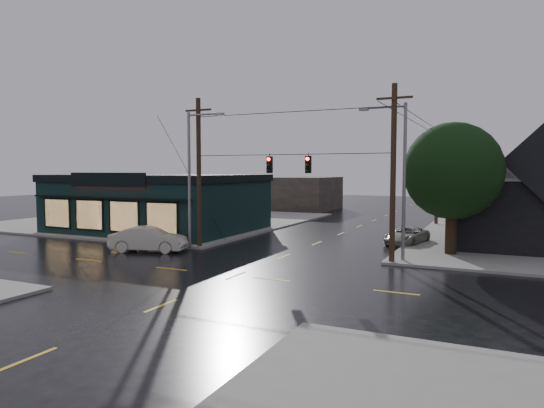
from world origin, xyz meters
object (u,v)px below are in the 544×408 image
at_px(utility_pole_ne, 392,264).
at_px(sedan_cream, 149,239).
at_px(corner_tree, 453,171).
at_px(utility_pole_nw, 200,248).
at_px(suv_silver, 407,236).

bearing_deg(utility_pole_ne, sedan_cream, -170.48).
height_order(corner_tree, sedan_cream, corner_tree).
bearing_deg(utility_pole_nw, corner_tree, 14.53).
relative_size(utility_pole_nw, sedan_cream, 2.05).
height_order(sedan_cream, suv_silver, sedan_cream).
distance_m(corner_tree, utility_pole_ne, 7.24).
bearing_deg(utility_pole_ne, corner_tree, 55.56).
bearing_deg(utility_pole_ne, suv_silver, 93.64).
bearing_deg(sedan_cream, utility_pole_nw, -59.38).
relative_size(sedan_cream, suv_silver, 1.10).
relative_size(utility_pole_ne, suv_silver, 2.26).
xyz_separation_m(utility_pole_nw, utility_pole_ne, (13.00, 0.00, 0.00)).
distance_m(corner_tree, sedan_cream, 19.76).
bearing_deg(sedan_cream, corner_tree, -87.74).
bearing_deg(utility_pole_nw, sedan_cream, -131.41).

